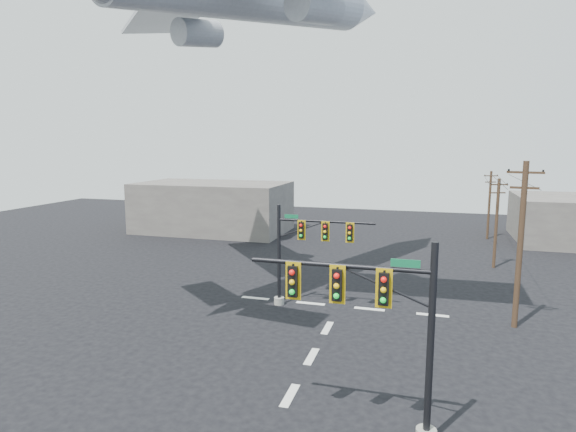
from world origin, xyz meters
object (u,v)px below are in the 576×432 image
(utility_pole_a, at_px, (520,242))
(utility_pole_b, at_px, (496,222))
(signal_mast_near, at_px, (383,328))
(utility_pole_c, at_px, (489,204))
(signal_mast_far, at_px, (302,250))

(utility_pole_a, height_order, utility_pole_b, utility_pole_a)
(signal_mast_near, bearing_deg, utility_pole_c, 78.91)
(utility_pole_b, bearing_deg, utility_pole_a, -110.22)
(utility_pole_a, relative_size, utility_pole_b, 1.26)
(signal_mast_near, relative_size, utility_pole_b, 0.96)
(signal_mast_near, bearing_deg, utility_pole_a, 63.22)
(signal_mast_near, xyz_separation_m, signal_mast_far, (-6.43, 13.03, -0.38))
(utility_pole_c, bearing_deg, utility_pole_a, -109.99)
(signal_mast_near, bearing_deg, signal_mast_far, 116.26)
(signal_mast_far, bearing_deg, signal_mast_near, -63.74)
(utility_pole_a, relative_size, utility_pole_c, 1.28)
(utility_pole_c, bearing_deg, signal_mast_near, -118.18)
(utility_pole_b, bearing_deg, signal_mast_near, -122.68)
(utility_pole_a, bearing_deg, utility_pole_b, 97.98)
(signal_mast_far, xyz_separation_m, utility_pole_a, (13.06, 0.11, 1.29))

